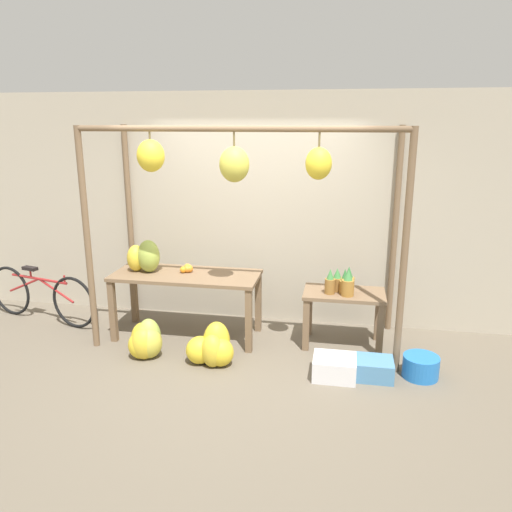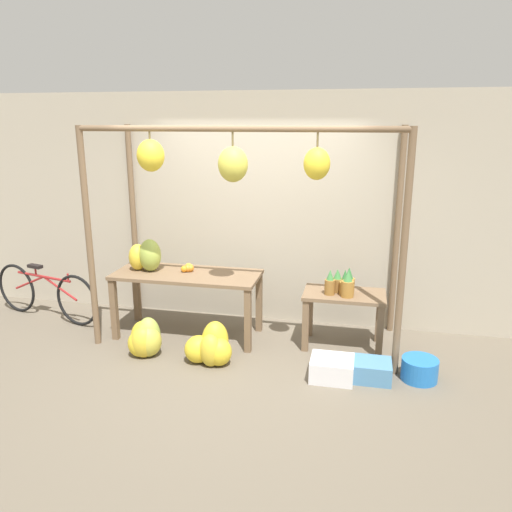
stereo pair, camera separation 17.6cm
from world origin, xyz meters
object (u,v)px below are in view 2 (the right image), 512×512
at_px(blue_bucket, 420,369).
at_px(fruit_crate_white, 332,368).
at_px(banana_pile_on_table, 146,256).
at_px(parked_bicycle, 45,293).
at_px(pineapple_cluster, 342,284).
at_px(banana_pile_ground_right, 211,347).
at_px(fruit_crate_purple, 372,370).
at_px(banana_pile_ground_left, 145,340).
at_px(orange_pile, 188,268).

bearing_deg(blue_bucket, fruit_crate_white, -169.25).
distance_m(banana_pile_on_table, parked_bicycle, 1.58).
height_order(pineapple_cluster, parked_bicycle, pineapple_cluster).
relative_size(banana_pile_ground_right, blue_bucket, 1.62).
bearing_deg(banana_pile_on_table, parked_bicycle, 175.86).
bearing_deg(banana_pile_on_table, fruit_crate_purple, -13.41).
bearing_deg(banana_pile_on_table, banana_pile_ground_right, -32.97).
xyz_separation_m(banana_pile_on_table, pineapple_cluster, (2.27, 0.04, -0.19)).
distance_m(fruit_crate_white, parked_bicycle, 3.78).
relative_size(banana_pile_ground_left, fruit_crate_purple, 1.12).
height_order(pineapple_cluster, fruit_crate_purple, pineapple_cluster).
height_order(banana_pile_ground_left, fruit_crate_white, banana_pile_ground_left).
height_order(orange_pile, pineapple_cluster, pineapple_cluster).
bearing_deg(fruit_crate_white, parked_bicycle, 167.84).
xyz_separation_m(pineapple_cluster, parked_bicycle, (-3.72, 0.06, -0.41)).
bearing_deg(fruit_crate_purple, banana_pile_ground_right, -179.81).
bearing_deg(pineapple_cluster, fruit_crate_white, -92.95).
relative_size(fruit_crate_white, parked_bicycle, 0.25).
bearing_deg(fruit_crate_white, blue_bucket, 10.75).
distance_m(banana_pile_ground_left, fruit_crate_white, 2.01).
distance_m(banana_pile_on_table, blue_bucket, 3.22).
bearing_deg(banana_pile_on_table, blue_bucket, -9.78).
distance_m(orange_pile, pineapple_cluster, 1.78).
height_order(banana_pile_on_table, fruit_crate_white, banana_pile_on_table).
bearing_deg(banana_pile_ground_right, fruit_crate_white, -2.76).
xyz_separation_m(banana_pile_on_table, banana_pile_ground_left, (0.22, -0.62, -0.76)).
bearing_deg(pineapple_cluster, blue_bucket, -35.39).
xyz_separation_m(orange_pile, banana_pile_ground_right, (0.48, -0.70, -0.63)).
bearing_deg(parked_bicycle, fruit_crate_white, -12.16).
height_order(banana_pile_ground_left, blue_bucket, banana_pile_ground_left).
relative_size(banana_pile_ground_left, blue_bucket, 1.20).
xyz_separation_m(orange_pile, pineapple_cluster, (1.77, -0.03, -0.06)).
distance_m(banana_pile_on_table, pineapple_cluster, 2.27).
distance_m(pineapple_cluster, parked_bicycle, 3.75).
distance_m(pineapple_cluster, blue_bucket, 1.17).
bearing_deg(orange_pile, banana_pile_ground_left, -111.23).
bearing_deg(blue_bucket, banana_pile_ground_right, -177.31).
bearing_deg(fruit_crate_purple, blue_bucket, 11.53).
distance_m(banana_pile_on_table, banana_pile_ground_right, 1.38).
distance_m(banana_pile_ground_right, blue_bucket, 2.10).
height_order(fruit_crate_white, fruit_crate_purple, fruit_crate_white).
bearing_deg(parked_bicycle, blue_bucket, -7.98).
height_order(fruit_crate_white, blue_bucket, blue_bucket).
bearing_deg(banana_pile_ground_right, parked_bicycle, 163.18).
xyz_separation_m(banana_pile_ground_left, fruit_crate_white, (2.00, -0.07, -0.08)).
relative_size(orange_pile, pineapple_cluster, 0.57).
distance_m(banana_pile_on_table, banana_pile_ground_left, 1.00).
bearing_deg(blue_bucket, pineapple_cluster, 144.61).
bearing_deg(blue_bucket, parked_bicycle, 172.02).
xyz_separation_m(banana_pile_on_table, orange_pile, (0.49, 0.07, -0.13)).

